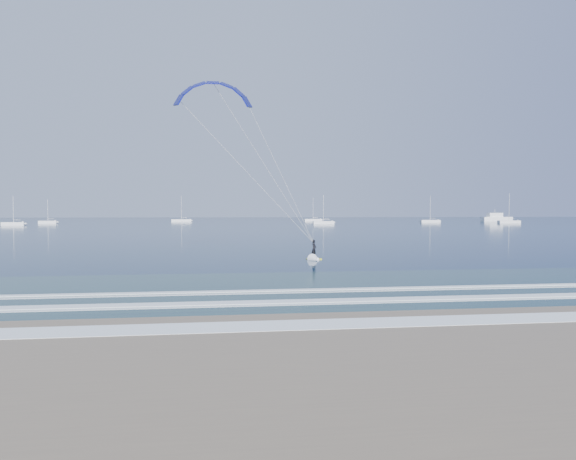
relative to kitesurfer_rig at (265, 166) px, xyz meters
The scene contains 11 objects.
ground 29.18m from the kitesurfer_rig, 91.62° to the right, with size 900.00×900.00×0.00m, color #06233C.
shore_bands 40.19m from the kitesurfer_rig, 91.14° to the right, with size 600.00×53.00×0.12m.
kitesurfer_rig is the anchor object (origin of this frame).
motor_yacht 245.72m from the kitesurfer_rig, 55.38° to the left, with size 15.76×4.20×6.41m.
sailboat_0 167.56m from the kitesurfer_rig, 117.91° to the left, with size 7.82×2.40×10.75m.
sailboat_1 193.81m from the kitesurfer_rig, 113.10° to the left, with size 7.24×2.40×10.15m.
sailboat_2 213.30m from the kitesurfer_rig, 96.22° to the left, with size 9.71×2.40×12.96m.
sailboat_3 159.03m from the kitesurfer_rig, 76.34° to the left, with size 8.47×2.40×11.79m.
sailboat_4 220.95m from the kitesurfer_rig, 78.33° to the left, with size 9.11×2.40×12.34m.
sailboat_5 199.40m from the kitesurfer_rig, 62.39° to the left, with size 9.14×2.40×12.42m.
sailboat_6 198.25m from the kitesurfer_rig, 52.70° to the left, with size 9.67×2.40×12.97m.
Camera 1 is at (-3.62, -21.88, 4.91)m, focal length 32.00 mm.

